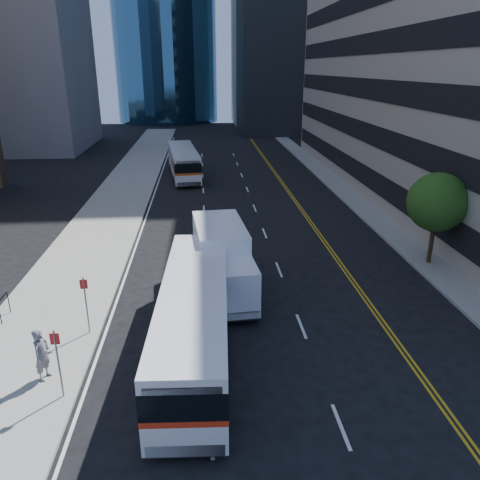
{
  "coord_description": "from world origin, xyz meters",
  "views": [
    {
      "loc": [
        -3.58,
        -15.28,
        10.47
      ],
      "look_at": [
        -1.87,
        5.33,
        2.8
      ],
      "focal_mm": 35.0,
      "sensor_mm": 36.0,
      "label": 1
    }
  ],
  "objects_px": {
    "street_tree": "(437,202)",
    "bus_rear": "(183,161)",
    "pedestrian": "(42,355)",
    "box_truck": "(222,260)",
    "bus_front": "(195,317)"
  },
  "relations": [
    {
      "from": "bus_front",
      "to": "box_truck",
      "type": "bearing_deg",
      "value": 78.5
    },
    {
      "from": "bus_front",
      "to": "bus_rear",
      "type": "relative_size",
      "value": 1.0
    },
    {
      "from": "pedestrian",
      "to": "box_truck",
      "type": "bearing_deg",
      "value": -27.67
    },
    {
      "from": "street_tree",
      "to": "bus_front",
      "type": "bearing_deg",
      "value": -149.77
    },
    {
      "from": "bus_front",
      "to": "bus_rear",
      "type": "bearing_deg",
      "value": 95.18
    },
    {
      "from": "street_tree",
      "to": "box_truck",
      "type": "xyz_separation_m",
      "value": [
        -11.71,
        -2.43,
        -1.92
      ]
    },
    {
      "from": "bus_rear",
      "to": "pedestrian",
      "type": "xyz_separation_m",
      "value": [
        -3.89,
        -32.74,
        -0.44
      ]
    },
    {
      "from": "street_tree",
      "to": "bus_front",
      "type": "xyz_separation_m",
      "value": [
        -13.0,
        -7.57,
        -2.07
      ]
    },
    {
      "from": "box_truck",
      "to": "pedestrian",
      "type": "xyz_separation_m",
      "value": [
        -6.58,
        -6.53,
        -0.6
      ]
    },
    {
      "from": "street_tree",
      "to": "bus_rear",
      "type": "relative_size",
      "value": 0.45
    },
    {
      "from": "street_tree",
      "to": "bus_rear",
      "type": "xyz_separation_m",
      "value": [
        -14.39,
        23.77,
        -2.08
      ]
    },
    {
      "from": "street_tree",
      "to": "bus_front",
      "type": "distance_m",
      "value": 15.19
    },
    {
      "from": "bus_rear",
      "to": "box_truck",
      "type": "xyz_separation_m",
      "value": [
        2.69,
        -26.21,
        0.16
      ]
    },
    {
      "from": "bus_front",
      "to": "box_truck",
      "type": "relative_size",
      "value": 1.62
    },
    {
      "from": "bus_rear",
      "to": "bus_front",
      "type": "bearing_deg",
      "value": -93.92
    }
  ]
}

